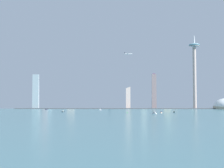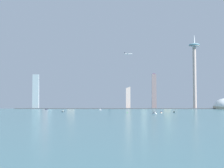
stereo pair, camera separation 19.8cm
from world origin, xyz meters
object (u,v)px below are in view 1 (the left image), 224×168
Objects in this scene: skyscraper_5 at (71,101)px; skyscraper_9 at (48,97)px; skyscraper_6 at (144,89)px; observation_tower at (194,61)px; boat_1 at (154,113)px; skyscraper_12 at (45,86)px; skyscraper_0 at (167,93)px; boat_3 at (63,112)px; boat_2 at (174,112)px; boat_5 at (161,112)px; skyscraper_7 at (109,102)px; skyscraper_1 at (194,101)px; skyscraper_8 at (154,91)px; channel_buoy_0 at (127,112)px; skyscraper_3 at (173,97)px; skyscraper_2 at (167,102)px; airplane at (128,54)px; skyscraper_11 at (128,86)px; boat_4 at (100,110)px; boat_0 at (46,109)px; skyscraper_4 at (128,95)px.

skyscraper_9 is (-105.87, 59.13, 17.67)m from skyscraper_5.
skyscraper_6 is at bearing -5.14° from skyscraper_9.
boat_1 is at bearing -122.05° from observation_tower.
skyscraper_5 is 116.09m from skyscraper_12.
skyscraper_0 reaches higher than boat_3.
boat_2 is at bearing -41.66° from skyscraper_5.
skyscraper_6 is 395.88m from skyscraper_9.
skyscraper_7 is at bearing -114.91° from boat_5.
skyscraper_1 reaches higher than boat_1.
skyscraper_8 is 436.50m from skyscraper_9.
boat_3 is 187.77m from channel_buoy_0.
boat_3 is at bearing -139.32° from skyscraper_0.
observation_tower is at bearing -61.16° from skyscraper_3.
skyscraper_5 is 17.95× the size of channel_buoy_0.
skyscraper_8 is 322.37m from boat_1.
skyscraper_7 is at bearing -174.38° from skyscraper_1.
boat_2 is at bearing -114.08° from skyscraper_1.
skyscraper_7 is at bearing 178.25° from skyscraper_2.
skyscraper_8 is at bearing 45.90° from airplane.
skyscraper_7 is 0.33× the size of skyscraper_8.
skyscraper_5 is at bearing 171.47° from skyscraper_11.
skyscraper_12 is 6.32× the size of airplane.
skyscraper_8 is 378.24m from boat_3.
skyscraper_11 is at bearing 87.10° from channel_buoy_0.
boat_4 is (100.59, 114.01, 0.14)m from boat_3.
boat_5 reaches higher than channel_buoy_0.
boat_1 is (340.20, -238.40, 0.26)m from boat_0.
boat_1 is (53.43, -323.73, -83.05)m from skyscraper_11.
skyscraper_11 reaches higher than skyscraper_8.
observation_tower is 169.89m from skyscraper_1.
boat_2 is (115.86, -266.96, -83.28)m from skyscraper_11.
skyscraper_11 is (221.60, -33.25, 58.03)m from skyscraper_5.
skyscraper_6 is 74.89m from skyscraper_8.
skyscraper_3 is at bearing 118.84° from observation_tower.
boat_3 is (-197.42, -240.25, -83.55)m from skyscraper_11.
skyscraper_9 reaches higher than skyscraper_3.
skyscraper_12 reaches higher than skyscraper_0.
skyscraper_12 is (-509.37, -65.32, 44.90)m from skyscraper_3.
airplane reaches higher than skyscraper_12.
boat_4 reaches higher than boat_0.
skyscraper_2 is at bearing 35.02° from skyscraper_8.
skyscraper_1 is at bearing 19.32° from skyscraper_2.
boat_0 is at bearing -101.75° from boat_2.
boat_4 is at bearing -143.04° from skyscraper_0.
skyscraper_11 reaches higher than boat_4.
skyscraper_4 is 11.97× the size of boat_0.
boat_3 is at bearing -64.97° from skyscraper_12.
skyscraper_11 is at bearing 95.90° from airplane.
skyscraper_1 is 1.68× the size of skyscraper_7.
skyscraper_0 is 2.82× the size of skyscraper_7.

